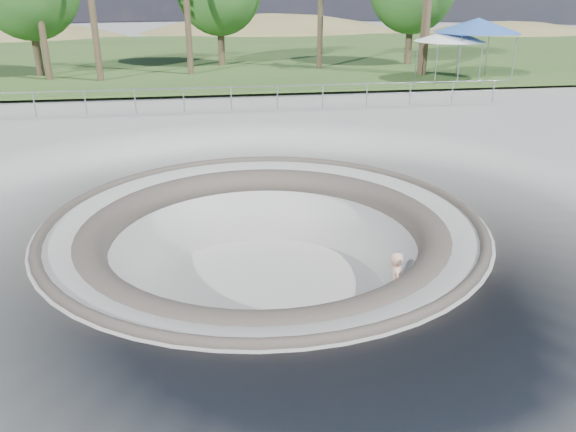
{
  "coord_description": "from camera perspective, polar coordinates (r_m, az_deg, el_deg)",
  "views": [
    {
      "loc": [
        -1.33,
        -12.17,
        5.08
      ],
      "look_at": [
        0.64,
        0.38,
        -0.1
      ],
      "focal_mm": 35.0,
      "sensor_mm": 36.0,
      "label": 1
    }
  ],
  "objects": [
    {
      "name": "safety_railing",
      "position": [
        24.6,
        -5.79,
        11.79
      ],
      "size": [
        25.0,
        0.06,
        1.03
      ],
      "color": "gray",
      "rests_on": "ground"
    },
    {
      "name": "distant_hills",
      "position": [
        70.57,
        -4.75,
        12.23
      ],
      "size": [
        103.2,
        45.0,
        28.6
      ],
      "color": "brown",
      "rests_on": "ground"
    },
    {
      "name": "ground",
      "position": [
        13.25,
        -2.46,
        -0.38
      ],
      "size": [
        180.0,
        180.0,
        0.0
      ],
      "primitive_type": "plane",
      "color": "gray",
      "rests_on": "ground"
    },
    {
      "name": "skater",
      "position": [
        12.67,
        10.92,
        -7.0
      ],
      "size": [
        0.48,
        0.64,
        1.62
      ],
      "primitive_type": "imported",
      "rotation": [
        0.0,
        0.0,
        1.41
      ],
      "color": "tan",
      "rests_on": "skateboard"
    },
    {
      "name": "skateboard",
      "position": [
        13.08,
        10.65,
        -10.16
      ],
      "size": [
        0.81,
        0.53,
        0.08
      ],
      "color": "#8F5E39",
      "rests_on": "ground"
    },
    {
      "name": "canopy_blue",
      "position": [
        33.88,
        18.72,
        17.85
      ],
      "size": [
        6.52,
        6.52,
        3.29
      ],
      "color": "gray",
      "rests_on": "ground"
    },
    {
      "name": "skate_bowl",
      "position": [
        14.06,
        -2.34,
        -7.28
      ],
      "size": [
        14.0,
        14.0,
        4.1
      ],
      "color": "gray",
      "rests_on": "ground"
    },
    {
      "name": "canopy_white",
      "position": [
        33.21,
        16.16,
        17.19
      ],
      "size": [
        5.4,
        5.4,
        2.73
      ],
      "color": "gray",
      "rests_on": "ground"
    },
    {
      "name": "grass_strip",
      "position": [
        46.44,
        -7.52,
        15.99
      ],
      "size": [
        180.0,
        36.0,
        0.12
      ],
      "color": "#314F1F",
      "rests_on": "ground"
    }
  ]
}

